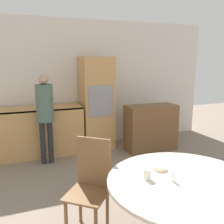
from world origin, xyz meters
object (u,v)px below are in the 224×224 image
person_standing (45,109)px  chair_far_left (91,181)px  dining_table (184,201)px  bowl_near (160,168)px  sideboard (151,128)px  cup (147,174)px  oven_unit (96,103)px

person_standing → chair_far_left: bearing=-83.2°
dining_table → bowl_near: (-0.09, 0.27, 0.21)m
sideboard → bowl_near: 2.67m
dining_table → cup: bearing=155.2°
oven_unit → cup: bearing=-99.0°
sideboard → person_standing: 2.11m
cup → bowl_near: (0.21, 0.13, -0.03)m
dining_table → person_standing: bearing=108.7°
cup → chair_far_left: bearing=123.9°
bowl_near → cup: bearing=-147.5°
person_standing → bowl_near: bearing=-71.2°
dining_table → cup: 0.40m
oven_unit → cup: (-0.47, -2.99, -0.12)m
sideboard → dining_table: (-1.15, -2.61, 0.11)m
oven_unit → dining_table: oven_unit is taller
chair_far_left → cup: (0.36, -0.54, 0.26)m
dining_table → chair_far_left: 0.94m
sideboard → chair_far_left: bearing=-133.1°
sideboard → person_standing: size_ratio=0.65×
dining_table → chair_far_left: chair_far_left is taller
bowl_near → sideboard: bearing=62.2°
chair_far_left → bowl_near: bearing=4.5°
cup → bowl_near: bearing=32.5°
dining_table → person_standing: person_standing is taller
sideboard → cup: size_ratio=10.85×
sideboard → bowl_near: (-1.24, -2.34, 0.32)m
oven_unit → chair_far_left: (-0.84, -2.45, -0.38)m
person_standing → bowl_near: person_standing is taller
sideboard → bowl_near: sideboard is taller
oven_unit → person_standing: size_ratio=1.19×
oven_unit → cup: size_ratio=19.69×
sideboard → chair_far_left: (-1.81, -1.93, 0.09)m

